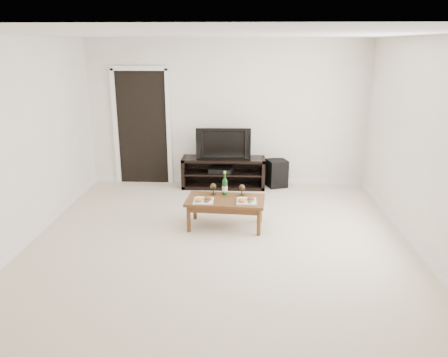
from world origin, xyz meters
TOP-DOWN VIEW (x-y plane):
  - floor at (0.00, 0.00)m, footprint 5.50×5.50m
  - back_wall at (0.00, 2.77)m, footprint 5.00×0.04m
  - ceiling at (0.00, 0.00)m, footprint 5.00×5.50m
  - doorway at (-1.55, 2.73)m, footprint 0.90×0.02m
  - media_console at (-0.06, 2.50)m, footprint 1.48×0.45m
  - television at (-0.06, 2.50)m, footprint 0.96×0.15m
  - av_receiver at (-0.11, 2.48)m, footprint 0.44×0.35m
  - subwoofer at (0.91, 2.59)m, footprint 0.42×0.42m
  - coffee_table at (0.06, 0.69)m, footprint 1.13×0.67m
  - plate_left at (-0.24, 0.57)m, footprint 0.27×0.27m
  - plate_right at (0.35, 0.58)m, footprint 0.27×0.27m
  - wine_bottle at (0.04, 0.88)m, footprint 0.07×0.07m
  - goblet_left at (-0.13, 0.88)m, footprint 0.09×0.09m
  - goblet_right at (0.29, 0.84)m, footprint 0.09×0.09m

SIDE VIEW (x-z plane):
  - floor at x=0.00m, z-range 0.00..0.00m
  - coffee_table at x=0.06m, z-range 0.00..0.42m
  - subwoofer at x=0.91m, z-range 0.00..0.50m
  - media_console at x=-0.06m, z-range 0.00..0.55m
  - av_receiver at x=-0.11m, z-range 0.29..0.36m
  - plate_left at x=-0.24m, z-range 0.42..0.49m
  - plate_right at x=0.35m, z-range 0.42..0.49m
  - goblet_left at x=-0.13m, z-range 0.42..0.59m
  - goblet_right at x=0.29m, z-range 0.42..0.59m
  - wine_bottle at x=0.04m, z-range 0.42..0.77m
  - television at x=-0.06m, z-range 0.55..1.10m
  - doorway at x=-1.55m, z-range 0.00..2.05m
  - back_wall at x=0.00m, z-range 0.00..2.60m
  - ceiling at x=0.00m, z-range 2.60..2.64m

